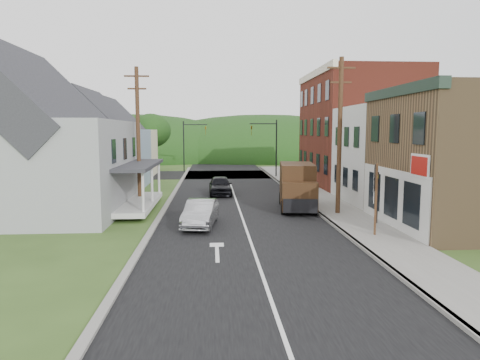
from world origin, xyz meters
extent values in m
plane|color=#2D4719|center=(0.00, 0.00, 0.00)|extent=(120.00, 120.00, 0.00)
cube|color=black|center=(0.00, 10.00, 0.00)|extent=(9.00, 90.00, 0.02)
cube|color=black|center=(0.00, 27.00, 0.00)|extent=(60.00, 9.00, 0.02)
cube|color=slate|center=(5.90, 8.00, 0.07)|extent=(2.80, 55.00, 0.15)
cube|color=slate|center=(4.55, 8.00, 0.07)|extent=(0.20, 55.00, 0.15)
cube|color=slate|center=(-4.65, 8.00, 0.06)|extent=(0.30, 55.00, 0.12)
cube|color=brown|center=(11.30, 0.00, 3.50)|extent=(8.00, 8.00, 7.00)
cube|color=silver|center=(11.30, 7.50, 3.25)|extent=(8.00, 7.00, 6.50)
cube|color=maroon|center=(11.30, 17.00, 5.00)|extent=(8.00, 12.00, 10.00)
cube|color=gray|center=(-12.00, 6.00, 2.75)|extent=(10.00, 12.00, 5.50)
cube|color=#7D8FAB|center=(-11.00, 17.00, 2.50)|extent=(7.00, 8.00, 5.00)
cube|color=beige|center=(-11.50, 26.00, 2.50)|extent=(7.00, 8.00, 5.00)
cylinder|color=#472D19|center=(5.60, 3.50, 4.50)|extent=(0.26, 0.26, 9.00)
cube|color=#472D19|center=(5.60, 3.50, 8.40)|extent=(1.60, 0.10, 0.10)
cube|color=#472D19|center=(5.60, 3.50, 7.60)|extent=(1.20, 0.10, 0.10)
cylinder|color=#472D19|center=(-6.50, 8.00, 4.50)|extent=(0.26, 0.26, 9.00)
cube|color=#472D19|center=(-6.50, 8.00, 8.40)|extent=(1.60, 0.10, 0.10)
cube|color=#472D19|center=(-6.50, 8.00, 7.60)|extent=(1.20, 0.10, 0.10)
cylinder|color=black|center=(5.00, 23.50, 3.00)|extent=(0.14, 0.14, 6.00)
cylinder|color=black|center=(3.60, 23.50, 5.60)|extent=(2.80, 0.10, 0.10)
imported|color=olive|center=(2.40, 23.50, 4.90)|extent=(0.16, 0.20, 1.00)
cylinder|color=black|center=(-5.00, 30.50, 3.00)|extent=(0.14, 0.14, 6.00)
cylinder|color=black|center=(-3.60, 30.50, 5.60)|extent=(2.80, 0.10, 0.10)
imported|color=olive|center=(-2.40, 30.50, 4.90)|extent=(0.16, 0.20, 1.00)
cylinder|color=#382616|center=(-17.00, 12.00, 1.96)|extent=(0.36, 0.36, 3.92)
ellipsoid|color=black|center=(-17.00, 12.00, 4.90)|extent=(4.80, 4.80, 4.08)
cylinder|color=#382616|center=(-19.00, 20.00, 2.38)|extent=(0.36, 0.36, 4.76)
ellipsoid|color=black|center=(-19.00, 20.00, 5.95)|extent=(5.80, 5.80, 4.93)
cylinder|color=#382616|center=(-9.00, 32.00, 1.96)|extent=(0.36, 0.36, 3.92)
ellipsoid|color=black|center=(-9.00, 32.00, 4.90)|extent=(4.80, 4.80, 4.08)
ellipsoid|color=black|center=(0.00, 55.00, 0.00)|extent=(90.00, 30.00, 16.00)
imported|color=#A7A8AC|center=(-2.28, 1.09, 0.68)|extent=(1.95, 4.25, 1.35)
imported|color=black|center=(-1.06, 11.92, 0.71)|extent=(1.76, 4.22, 1.43)
cube|color=black|center=(3.68, 6.03, 1.55)|extent=(2.52, 4.13, 2.57)
cube|color=black|center=(3.39, 3.74, 1.11)|extent=(2.20, 1.67, 1.69)
cube|color=black|center=(3.41, 3.92, 1.82)|extent=(1.98, 1.29, 0.04)
cube|color=black|center=(3.29, 2.99, 0.67)|extent=(1.95, 0.38, 0.80)
cylinder|color=black|center=(2.47, 3.95, 0.40)|extent=(0.35, 0.82, 0.80)
cylinder|color=black|center=(4.32, 3.71, 0.40)|extent=(0.35, 0.82, 0.80)
cylinder|color=black|center=(2.92, 7.46, 0.40)|extent=(0.35, 0.82, 0.80)
cylinder|color=black|center=(4.77, 7.23, 0.40)|extent=(0.35, 0.82, 0.80)
cube|color=#472D19|center=(5.76, -1.80, 1.79)|extent=(0.14, 0.14, 3.28)
cube|color=black|center=(5.71, -1.77, 2.82)|extent=(0.77, 1.74, 0.08)
cube|color=white|center=(5.41, -2.36, 3.25)|extent=(0.22, 0.48, 0.21)
cube|color=white|center=(5.41, -2.36, 2.82)|extent=(0.24, 0.53, 0.52)
cube|color=white|center=(5.41, -2.36, 2.40)|extent=(0.22, 0.48, 0.26)
cube|color=white|center=(5.67, -1.76, 3.25)|extent=(0.22, 0.48, 0.21)
cube|color=white|center=(5.67, -1.76, 2.82)|extent=(0.24, 0.53, 0.52)
cube|color=white|center=(5.67, -1.76, 2.40)|extent=(0.22, 0.48, 0.26)
cube|color=white|center=(5.93, -1.16, 3.25)|extent=(0.22, 0.48, 0.21)
cube|color=white|center=(5.93, -1.16, 2.82)|extent=(0.24, 0.53, 0.52)
cube|color=white|center=(5.93, -1.16, 2.40)|extent=(0.22, 0.48, 0.26)
cube|color=white|center=(5.67, -1.76, 1.89)|extent=(0.18, 0.40, 0.52)
cylinder|color=black|center=(6.80, 0.62, 1.48)|extent=(0.08, 0.08, 2.66)
cube|color=black|center=(6.73, 0.62, 2.59)|extent=(0.22, 0.76, 0.78)
cube|color=yellow|center=(6.74, 0.62, 2.59)|extent=(0.21, 0.68, 0.71)
camera|label=1|loc=(-1.68, -20.55, 4.91)|focal=32.00mm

